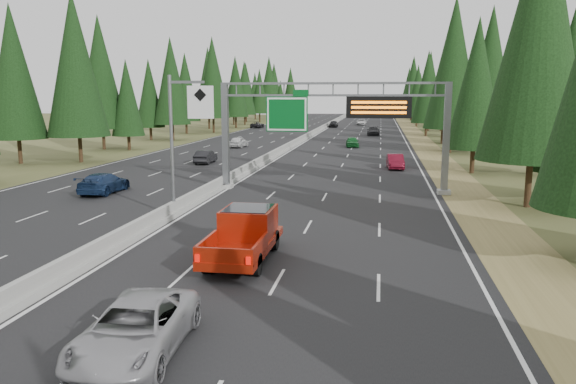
{
  "coord_description": "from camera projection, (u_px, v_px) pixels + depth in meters",
  "views": [
    {
      "loc": [
        11.66,
        -5.28,
        6.95
      ],
      "look_at": [
        7.51,
        20.0,
        2.53
      ],
      "focal_mm": 35.0,
      "sensor_mm": 36.0,
      "label": 1
    }
  ],
  "objects": [
    {
      "name": "shoulder_right",
      "position": [
        422.0,
        143.0,
        83.12
      ],
      "size": [
        3.6,
        260.0,
        0.06
      ],
      "primitive_type": "cube",
      "color": "olive",
      "rests_on": "ground"
    },
    {
      "name": "car_ahead_dkgrey",
      "position": [
        373.0,
        131.0,
        97.74
      ],
      "size": [
        2.25,
        5.31,
        1.53
      ],
      "primitive_type": "imported",
      "rotation": [
        0.0,
        0.0,
        0.02
      ],
      "color": "black",
      "rests_on": "road"
    },
    {
      "name": "car_onc_near",
      "position": [
        206.0,
        157.0,
        57.4
      ],
      "size": [
        1.51,
        4.12,
        1.35
      ],
      "primitive_type": "imported",
      "rotation": [
        0.0,
        0.0,
        3.16
      ],
      "color": "black",
      "rests_on": "road"
    },
    {
      "name": "road",
      "position": [
        303.0,
        141.0,
        85.97
      ],
      "size": [
        32.0,
        260.0,
        0.08
      ],
      "primitive_type": "cube",
      "color": "black",
      "rests_on": "ground"
    },
    {
      "name": "car_ahead_green",
      "position": [
        352.0,
        142.0,
        75.56
      ],
      "size": [
        2.03,
        4.22,
        1.39
      ],
      "primitive_type": "imported",
      "rotation": [
        0.0,
        0.0,
        0.1
      ],
      "color": "#155D24",
      "rests_on": "road"
    },
    {
      "name": "car_onc_white",
      "position": [
        239.0,
        142.0,
        75.25
      ],
      "size": [
        1.97,
        4.33,
        1.44
      ],
      "primitive_type": "imported",
      "rotation": [
        0.0,
        0.0,
        3.08
      ],
      "color": "silver",
      "rests_on": "road"
    },
    {
      "name": "car_ahead_far",
      "position": [
        334.0,
        124.0,
        122.63
      ],
      "size": [
        1.83,
        4.35,
        1.47
      ],
      "primitive_type": "imported",
      "rotation": [
        0.0,
        0.0,
        -0.02
      ],
      "color": "black",
      "rests_on": "road"
    },
    {
      "name": "median_barrier",
      "position": [
        303.0,
        139.0,
        85.9
      ],
      "size": [
        0.7,
        260.0,
        0.85
      ],
      "color": "gray",
      "rests_on": "road"
    },
    {
      "name": "shoulder_left",
      "position": [
        192.0,
        140.0,
        88.81
      ],
      "size": [
        3.6,
        260.0,
        0.06
      ],
      "primitive_type": "cube",
      "color": "#3F4821",
      "rests_on": "ground"
    },
    {
      "name": "tree_row_left",
      "position": [
        148.0,
        79.0,
        81.66
      ],
      "size": [
        12.07,
        240.37,
        18.74
      ],
      "color": "black",
      "rests_on": "ground"
    },
    {
      "name": "tree_row_right",
      "position": [
        462.0,
        79.0,
        73.62
      ],
      "size": [
        11.36,
        241.7,
        18.64
      ],
      "color": "black",
      "rests_on": "ground"
    },
    {
      "name": "car_onc_far",
      "position": [
        257.0,
        125.0,
        120.42
      ],
      "size": [
        2.39,
        4.74,
        1.29
      ],
      "primitive_type": "imported",
      "rotation": [
        0.0,
        0.0,
        3.08
      ],
      "color": "black",
      "rests_on": "road"
    },
    {
      "name": "car_ahead_dkred",
      "position": [
        395.0,
        162.0,
        53.16
      ],
      "size": [
        1.69,
        4.24,
        1.37
      ],
      "primitive_type": "imported",
      "rotation": [
        0.0,
        0.0,
        0.06
      ],
      "color": "maroon",
      "rests_on": "road"
    },
    {
      "name": "red_pickup",
      "position": [
        246.0,
        231.0,
        24.01
      ],
      "size": [
        2.27,
        6.36,
        2.07
      ],
      "color": "black",
      "rests_on": "road"
    },
    {
      "name": "car_onc_blue",
      "position": [
        104.0,
        183.0,
        39.89
      ],
      "size": [
        2.06,
        5.03,
        1.46
      ],
      "primitive_type": "imported",
      "rotation": [
        0.0,
        0.0,
        3.14
      ],
      "color": "#162A4E",
      "rests_on": "road"
    },
    {
      "name": "car_ahead_white",
      "position": [
        361.0,
        122.0,
        132.53
      ],
      "size": [
        2.31,
        4.85,
        1.33
      ],
      "primitive_type": "imported",
      "rotation": [
        0.0,
        0.0,
        0.02
      ],
      "color": "silver",
      "rests_on": "road"
    },
    {
      "name": "silver_minivan",
      "position": [
        135.0,
        329.0,
        14.97
      ],
      "size": [
        2.73,
        5.38,
        1.46
      ],
      "primitive_type": "imported",
      "rotation": [
        0.0,
        0.0,
        0.06
      ],
      "color": "#A2A1A5",
      "rests_on": "road"
    },
    {
      "name": "hov_sign_pole",
      "position": [
        181.0,
        136.0,
        31.56
      ],
      "size": [
        2.8,
        0.5,
        8.0
      ],
      "color": "slate",
      "rests_on": "road"
    },
    {
      "name": "sign_gantry",
      "position": [
        342.0,
        119.0,
        39.78
      ],
      "size": [
        16.75,
        0.98,
        7.8
      ],
      "color": "slate",
      "rests_on": "road"
    }
  ]
}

